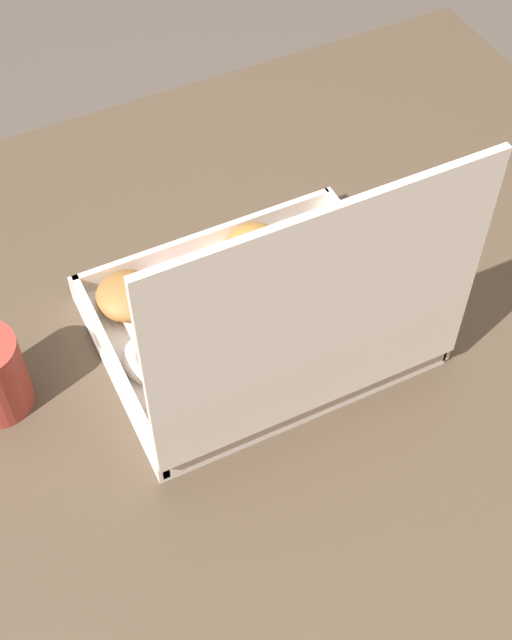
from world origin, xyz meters
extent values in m
plane|color=#564C44|center=(0.00, 0.00, 0.00)|extent=(8.00, 8.00, 0.00)
cube|color=#4C3D2D|center=(0.00, 0.00, 0.74)|extent=(1.19, 0.91, 0.03)
cylinder|color=#4C3D2D|center=(-0.55, -0.41, 0.36)|extent=(0.06, 0.06, 0.72)
cube|color=silver|center=(0.00, 0.01, 0.76)|extent=(0.36, 0.29, 0.01)
cube|color=silver|center=(0.00, -0.12, 0.78)|extent=(0.36, 0.01, 0.03)
cube|color=silver|center=(0.00, 0.15, 0.78)|extent=(0.36, 0.01, 0.03)
cube|color=silver|center=(-0.18, 0.01, 0.78)|extent=(0.01, 0.29, 0.03)
cube|color=silver|center=(0.17, 0.01, 0.78)|extent=(0.01, 0.29, 0.03)
cube|color=silver|center=(0.00, 0.16, 0.94)|extent=(0.36, 0.01, 0.30)
torus|color=#381E11|center=(-0.13, -0.07, 0.77)|extent=(0.08, 0.08, 0.02)
ellipsoid|color=#B77A38|center=(-0.05, -0.08, 0.78)|extent=(0.08, 0.08, 0.05)
torus|color=pink|center=(0.04, -0.07, 0.77)|extent=(0.08, 0.08, 0.02)
ellipsoid|color=#9E6633|center=(0.12, -0.08, 0.78)|extent=(0.08, 0.08, 0.04)
ellipsoid|color=#381E11|center=(-0.13, 0.02, 0.78)|extent=(0.08, 0.08, 0.04)
ellipsoid|color=white|center=(-0.05, 0.01, 0.78)|extent=(0.08, 0.08, 0.04)
ellipsoid|color=tan|center=(0.04, 0.01, 0.78)|extent=(0.08, 0.08, 0.05)
torus|color=white|center=(0.12, 0.01, 0.77)|extent=(0.08, 0.08, 0.02)
torus|color=tan|center=(-0.13, 0.11, 0.77)|extent=(0.08, 0.08, 0.02)
ellipsoid|color=#9E6633|center=(-0.05, 0.11, 0.78)|extent=(0.08, 0.08, 0.04)
ellipsoid|color=white|center=(0.04, 0.11, 0.78)|extent=(0.08, 0.08, 0.04)
ellipsoid|color=pink|center=(0.12, 0.11, 0.78)|extent=(0.08, 0.08, 0.04)
camera|label=1|loc=(0.28, 0.61, 1.60)|focal=50.00mm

